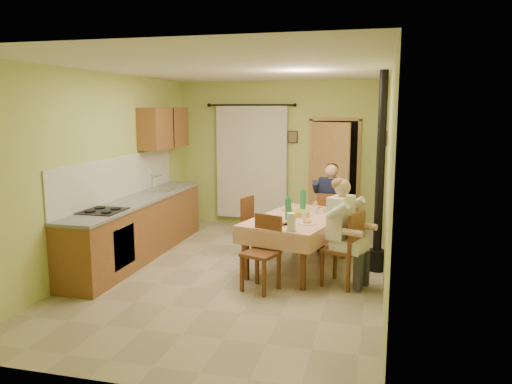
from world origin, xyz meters
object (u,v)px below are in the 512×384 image
(chair_left, at_px, (256,238))
(chair_near, at_px, (261,268))
(chair_right, at_px, (343,264))
(man_far, at_px, (331,197))
(dining_table, at_px, (298,243))
(man_right, at_px, (343,220))
(chair_far, at_px, (330,232))
(stove_flue, at_px, (379,200))

(chair_left, bearing_deg, chair_near, 30.03)
(chair_right, xyz_separation_m, man_far, (-0.33, 1.66, 0.59))
(dining_table, relative_size, man_right, 1.48)
(dining_table, xyz_separation_m, chair_left, (-0.74, 0.43, -0.09))
(chair_far, height_order, stove_flue, stove_flue)
(dining_table, height_order, man_far, man_far)
(chair_far, xyz_separation_m, chair_near, (-0.66, -2.06, -0.00))
(chair_far, height_order, man_far, man_far)
(dining_table, relative_size, man_far, 1.48)
(chair_left, relative_size, stove_flue, 0.33)
(man_far, xyz_separation_m, man_right, (0.32, -1.65, 0.00))
(chair_far, xyz_separation_m, chair_right, (0.33, -1.64, 0.00))
(chair_far, height_order, chair_right, chair_right)
(man_far, height_order, man_right, same)
(chair_far, height_order, chair_near, same)
(chair_left, height_order, stove_flue, stove_flue)
(chair_far, distance_m, stove_flue, 1.38)
(dining_table, bearing_deg, chair_right, -25.48)
(chair_far, bearing_deg, man_far, 90.00)
(chair_right, bearing_deg, chair_near, 134.31)
(chair_right, height_order, chair_left, chair_right)
(dining_table, height_order, chair_far, chair_far)
(dining_table, height_order, chair_right, chair_right)
(chair_near, xyz_separation_m, stove_flue, (1.42, 1.16, 0.74))
(chair_far, bearing_deg, man_right, -79.51)
(chair_right, xyz_separation_m, chair_left, (-1.41, 1.00, -0.00))
(chair_left, xyz_separation_m, man_right, (1.40, -1.00, 0.59))
(chair_right, distance_m, man_far, 1.79)
(man_right, bearing_deg, chair_left, 76.07)
(chair_left, height_order, man_right, man_right)
(chair_near, height_order, man_right, man_right)
(chair_far, relative_size, stove_flue, 0.34)
(chair_left, relative_size, man_right, 0.67)
(chair_right, distance_m, man_right, 0.59)
(chair_near, bearing_deg, chair_right, -136.73)
(chair_right, relative_size, stove_flue, 0.35)
(chair_far, xyz_separation_m, man_right, (0.32, -1.64, 0.59))
(dining_table, relative_size, chair_left, 2.20)
(stove_flue, bearing_deg, man_far, 129.86)
(chair_left, xyz_separation_m, man_far, (1.08, 0.65, 0.59))
(chair_far, bearing_deg, chair_near, -108.27)
(man_far, bearing_deg, stove_flue, -50.70)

